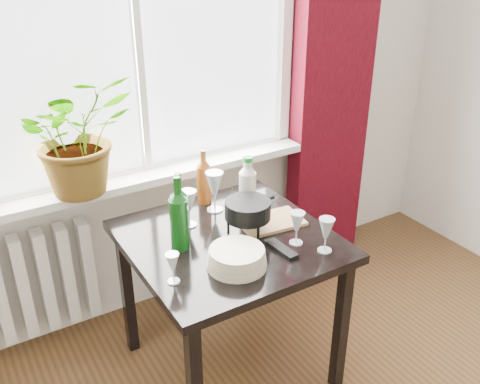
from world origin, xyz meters
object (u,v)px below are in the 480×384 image
wine_bottle_right (180,208)px  cleaning_bottle (248,184)px  wine_bottle_left (179,213)px  cutting_board (271,222)px  wineglass_front_left (173,268)px  table (229,255)px  wineglass_back_center (215,191)px  bottle_amber (204,176)px  wineglass_far_right (326,235)px  wineglass_front_right (297,228)px  tv_remote (282,249)px  wineglass_back_left (189,208)px  fondue_pot (248,217)px  plate_stack (237,258)px  radiator (11,290)px  potted_plant (77,135)px

wine_bottle_right → cleaning_bottle: 0.39m
wine_bottle_left → cutting_board: bearing=-3.5°
wine_bottle_left → wineglass_front_left: size_ratio=2.61×
table → wineglass_back_center: bearing=74.7°
wine_bottle_right → bottle_amber: 0.36m
wine_bottle_left → wineglass_far_right: (0.50, -0.33, -0.09)m
wine_bottle_right → wine_bottle_left: bearing=-119.0°
cleaning_bottle → wineglass_back_center: bearing=146.1°
wine_bottle_right → wineglass_front_right: wine_bottle_right is taller
wine_bottle_left → tv_remote: wine_bottle_left is taller
wineglass_back_left → fondue_pot: bearing=-45.1°
plate_stack → table: bearing=68.2°
table → wine_bottle_right: (-0.19, 0.08, 0.25)m
table → plate_stack: bearing=-111.8°
table → tv_remote: bearing=-57.5°
wineglass_back_center → wineglass_front_left: wineglass_back_center is taller
wineglass_back_center → fondue_pot: (0.02, -0.26, -0.02)m
wine_bottle_left → cleaning_bottle: bearing=17.5°
bottle_amber → wineglass_back_left: bottle_amber is taller
radiator → wineglass_front_left: (0.51, -0.80, 0.42)m
plate_stack → cutting_board: 0.38m
wine_bottle_right → wineglass_back_center: 0.31m
wineglass_far_right → table: bearing=133.5°
radiator → tv_remote: 1.34m
wineglass_back_center → fondue_pot: bearing=-84.9°
cutting_board → wine_bottle_right: bearing=169.5°
wine_bottle_left → bottle_amber: 0.42m
radiator → potted_plant: 0.85m
fondue_pot → tv_remote: size_ratio=1.43×
wine_bottle_left → wineglass_back_left: wine_bottle_left is taller
plate_stack → fondue_pot: (0.17, 0.20, 0.04)m
cleaning_bottle → plate_stack: 0.47m
cleaning_bottle → table: bearing=-140.5°
radiator → potted_plant: bearing=-10.2°
cutting_board → wineglass_back_center: bearing=123.1°
wine_bottle_right → wineglass_front_left: size_ratio=2.51×
wine_bottle_right → fondue_pot: (0.28, -0.09, -0.08)m
radiator → wineglass_front_right: bearing=-37.5°
fondue_pot → cutting_board: (0.14, 0.02, -0.07)m
bottle_amber → tv_remote: size_ratio=1.73×
cleaning_bottle → tv_remote: bearing=-99.5°
wine_bottle_right → wineglass_back_center: wine_bottle_right is taller
cleaning_bottle → wineglass_front_right: 0.36m
tv_remote → cutting_board: bearing=62.7°
radiator → potted_plant: potted_plant is taller
wineglass_far_right → cutting_board: size_ratio=0.55×
wineglass_front_right → plate_stack: bearing=-176.9°
radiator → wineglass_far_right: 1.53m
bottle_amber → wineglass_front_right: bottle_amber is taller
potted_plant → wineglass_front_left: size_ratio=4.33×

